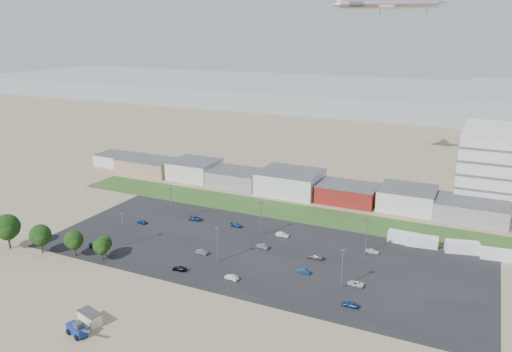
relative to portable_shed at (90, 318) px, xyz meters
The scene contains 37 objects.
ground 29.14m from the portable_shed, 65.97° to the left, with size 700.00×700.00×0.00m, color #8D7E5A.
parking_lot 49.56m from the portable_shed, 70.11° to the left, with size 120.00×50.00×0.01m, color black.
grass_strip 79.48m from the portable_shed, 81.42° to the left, with size 160.00×16.00×0.02m, color #30501E.
hills_backdrop 345.51m from the portable_shed, 81.37° to the left, with size 700.00×200.00×9.00m, color gray, non-canonical shape.
building_row 97.76m from the portable_shed, 93.02° to the left, with size 170.00×20.00×8.00m, color silver, non-canonical shape.
portable_shed is the anchor object (origin of this frame).
telehandler 4.27m from the portable_shed, 82.52° to the right, with size 7.68×2.56×3.20m, color navy, non-canonical shape.
box_trailer_a 86.12m from the portable_shed, 53.09° to the left, with size 8.65×2.70×3.24m, color silver, non-canonical shape.
box_trailer_b 89.07m from the portable_shed, 50.44° to the left, with size 8.41×2.63×3.15m, color silver, non-canonical shape.
box_trailer_c 96.32m from the portable_shed, 45.84° to the left, with size 8.72×2.72×3.27m, color silver, non-canonical shape.
box_trailer_d 101.99m from the portable_shed, 42.25° to the left, with size 7.66×2.39×2.87m, color silver, non-canonical shape.
tree_far_left 50.14m from the portable_shed, 158.01° to the left, with size 7.50×7.50×11.25m, color black, non-canonical shape.
tree_left 41.47m from the portable_shed, 150.33° to the left, with size 6.14×6.14×9.22m, color black, non-canonical shape.
tree_mid 35.15m from the portable_shed, 139.22° to the left, with size 5.43×5.43×8.15m, color black, non-canonical shape.
tree_right 30.27m from the portable_shed, 127.19° to the left, with size 4.59×4.59×6.88m, color black, non-canonical shape.
tree_near 32.54m from the portable_shed, 126.12° to the left, with size 4.36×4.36×6.54m, color black, non-canonical shape.
lightpole_front_l 38.87m from the portable_shed, 119.22° to the left, with size 1.13×0.47×9.58m, color slate, non-canonical shape.
lightpole_front_m 37.50m from the portable_shed, 74.67° to the left, with size 1.14×0.47×9.65m, color slate, non-canonical shape.
lightpole_front_r 56.25m from the portable_shed, 40.20° to the left, with size 1.16×0.49×9.90m, color slate, non-canonical shape.
lightpole_back_l 58.06m from the portable_shed, 107.79° to the left, with size 1.28×0.54×10.92m, color slate, non-canonical shape.
lightpole_back_m 58.10m from the portable_shed, 77.22° to the left, with size 1.22×0.51×10.37m, color slate, non-canonical shape.
lightpole_back_r 71.57m from the portable_shed, 52.36° to the left, with size 1.19×0.49×10.09m, color slate, non-canonical shape.
airliner 150.53m from the portable_shed, 77.00° to the left, with size 43.42×29.60×12.83m, color silver, non-canonical shape.
parked_car_0 59.90m from the portable_shed, 40.49° to the left, with size 1.84×3.98×1.11m, color silver.
parked_car_1 51.10m from the portable_shed, 50.65° to the left, with size 1.14×3.28×1.08m, color navy.
parked_car_2 55.23m from the portable_shed, 31.96° to the left, with size 1.52×3.77×1.28m, color navy.
parked_car_3 27.86m from the portable_shed, 82.70° to the left, with size 1.54×3.78×1.10m, color black.
parked_car_4 38.43m from the portable_shed, 84.63° to the left, with size 1.33×3.81×1.26m, color #595B5E.
parked_car_5 54.97m from the portable_shed, 116.75° to the left, with size 1.35×3.35×1.14m, color navy.
parked_car_6 59.48m from the portable_shed, 86.85° to the left, with size 1.55×3.80×1.10m, color navy.
parked_car_7 51.46m from the portable_shed, 70.80° to the left, with size 1.35×3.87×1.28m, color #595B5E.
parked_car_8 73.88m from the portable_shed, 52.25° to the left, with size 1.44×3.59×1.22m, color silver.
parked_car_9 59.74m from the portable_shed, 100.61° to the left, with size 2.01×4.35×1.21m, color navy.
parked_car_10 38.51m from the portable_shed, 130.92° to the left, with size 1.58×3.88×1.13m, color navy.
parked_car_11 61.39m from the portable_shed, 72.11° to the left, with size 1.33×3.81×1.25m, color silver.
parked_car_12 58.32m from the portable_shed, 56.33° to the left, with size 1.71×4.21×1.22m, color #595B5E.
parked_car_13 33.99m from the portable_shed, 58.80° to the left, with size 1.26×3.60×1.19m, color silver.
Camera 1 is at (57.49, -93.45, 58.55)m, focal length 35.00 mm.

